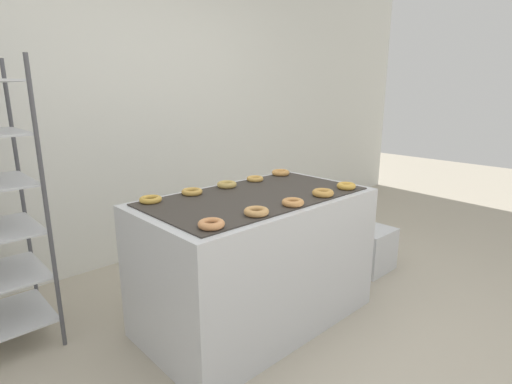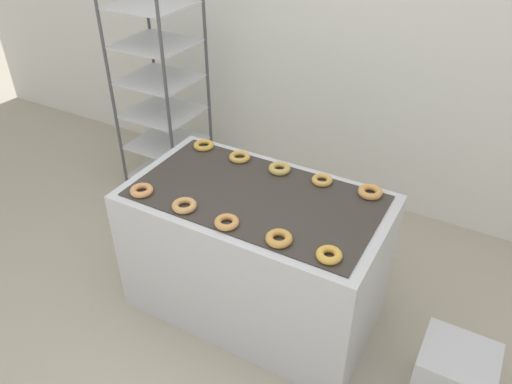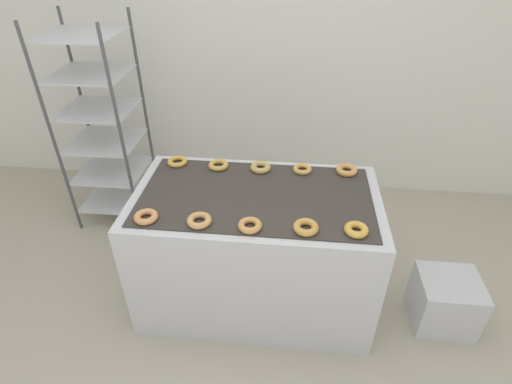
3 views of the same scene
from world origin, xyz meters
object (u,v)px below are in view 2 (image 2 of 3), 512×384
donut_far_center (279,168)px  donut_far_rightmost (370,192)px  glaze_bin (453,377)px  donut_far_left (240,157)px  donut_near_right (279,238)px  fryer_machine (256,254)px  donut_near_rightmost (329,255)px  donut_near_leftmost (142,190)px  donut_far_right (322,180)px  donut_near_center (226,222)px  donut_far_leftmost (204,145)px  baking_rack_cart (162,96)px  donut_near_left (184,206)px

donut_far_center → donut_far_rightmost: (0.54, 0.02, 0.00)m
glaze_bin → donut_far_left: (-1.46, 0.38, 0.68)m
donut_near_right → donut_far_left: 0.80m
fryer_machine → donut_near_rightmost: size_ratio=11.78×
donut_near_leftmost → donut_near_rightmost: donut_near_rightmost is taller
donut_near_rightmost → donut_far_rightmost: 0.58m
donut_far_center → donut_far_rightmost: size_ratio=0.97×
donut_far_center → donut_far_right: size_ratio=1.10×
donut_near_center → donut_far_leftmost: 0.80m
donut_far_leftmost → baking_rack_cart: bearing=145.0°
glaze_bin → donut_near_rightmost: 0.96m
glaze_bin → donut_far_leftmost: bearing=167.3°
donut_near_center → donut_near_right: (0.29, 0.01, 0.00)m
donut_far_right → donut_near_center: bearing=-114.4°
donut_near_rightmost → donut_near_right: bearing=-178.4°
donut_near_right → donut_far_right: bearing=92.2°
donut_near_rightmost → donut_far_center: same height
donut_near_center → donut_far_leftmost: donut_near_center is taller
glaze_bin → donut_near_leftmost: size_ratio=2.88×
glaze_bin → donut_near_left: size_ratio=2.79×
donut_near_right → donut_near_left: bearing=180.0°
baking_rack_cart → donut_near_rightmost: bearing=-31.1°
baking_rack_cart → glaze_bin: baking_rack_cart is taller
donut_near_right → donut_near_rightmost: same height
donut_near_left → donut_far_center: (0.27, 0.57, 0.00)m
donut_near_center → donut_far_leftmost: size_ratio=0.98×
glaze_bin → donut_far_right: 1.21m
donut_near_right → donut_far_left: size_ratio=1.02×
baking_rack_cart → donut_far_right: baking_rack_cart is taller
donut_near_leftmost → baking_rack_cart: bearing=123.4°
baking_rack_cart → donut_far_right: bearing=-18.8°
donut_near_leftmost → donut_near_right: 0.84m
fryer_machine → donut_near_right: size_ratio=11.00×
donut_near_right → donut_far_left: donut_near_right is taller
donut_near_leftmost → donut_near_rightmost: size_ratio=1.04×
donut_near_leftmost → donut_far_rightmost: 1.24m
donut_far_right → donut_near_right: bearing=-87.8°
baking_rack_cart → donut_near_leftmost: baking_rack_cart is taller
baking_rack_cart → donut_near_leftmost: 1.32m
donut_near_center → donut_far_left: (-0.27, 0.58, -0.00)m
donut_far_right → donut_far_rightmost: 0.27m
donut_near_center → donut_near_rightmost: (0.54, 0.02, 0.00)m
donut_near_right → donut_far_leftmost: bearing=144.6°
donut_near_leftmost → donut_near_center: 0.55m
donut_near_leftmost → donut_far_left: bearing=63.7°
fryer_machine → baking_rack_cart: (-1.28, 0.81, 0.41)m
fryer_machine → baking_rack_cart: 1.57m
fryer_machine → donut_near_center: size_ratio=11.57×
glaze_bin → donut_far_rightmost: (-0.66, 0.39, 0.68)m
donut_near_rightmost → donut_far_center: size_ratio=0.95×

